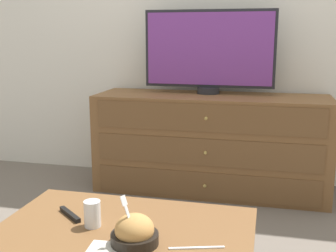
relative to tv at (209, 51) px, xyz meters
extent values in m
plane|color=#70665B|center=(-0.06, 0.19, -1.01)|extent=(12.00, 12.00, 0.00)
cube|color=white|center=(-0.06, 0.21, 0.29)|extent=(12.00, 0.05, 2.60)
cube|color=brown|center=(0.04, -0.09, -0.66)|extent=(1.65, 0.50, 0.70)
cube|color=brown|center=(0.04, -0.35, -0.89)|extent=(1.51, 0.01, 0.19)
sphere|color=tan|center=(0.04, -0.35, -0.89)|extent=(0.02, 0.02, 0.02)
cube|color=brown|center=(0.04, -0.35, -0.66)|extent=(1.51, 0.01, 0.19)
sphere|color=tan|center=(0.04, -0.35, -0.66)|extent=(0.02, 0.02, 0.02)
cube|color=brown|center=(0.04, -0.35, -0.42)|extent=(1.51, 0.01, 0.19)
sphere|color=tan|center=(0.04, -0.35, -0.42)|extent=(0.02, 0.02, 0.02)
cylinder|color=#232328|center=(0.00, 0.00, -0.28)|extent=(0.16, 0.16, 0.05)
cube|color=#232328|center=(0.00, 0.00, 0.01)|extent=(0.94, 0.04, 0.55)
cube|color=#7A3893|center=(0.00, -0.02, 0.01)|extent=(0.90, 0.01, 0.51)
cube|color=brown|center=(-0.10, -1.60, -0.64)|extent=(1.00, 0.63, 0.02)
cylinder|color=brown|center=(-0.56, -1.32, -0.83)|extent=(0.04, 0.04, 0.36)
cylinder|color=black|center=(-0.02, -1.71, -0.61)|extent=(0.17, 0.17, 0.04)
ellipsoid|color=tan|center=(-0.02, -1.71, -0.57)|extent=(0.14, 0.14, 0.11)
cube|color=white|center=(-0.03, -1.73, -0.53)|extent=(0.06, 0.03, 0.15)
cube|color=white|center=(-0.05, -1.72, -0.46)|extent=(0.02, 0.03, 0.03)
cylinder|color=beige|center=(-0.22, -1.62, -0.59)|extent=(0.06, 0.06, 0.06)
cylinder|color=white|center=(-0.22, -1.62, -0.57)|extent=(0.07, 0.07, 0.10)
cube|color=silver|center=(-0.10, -1.79, -0.62)|extent=(0.15, 0.15, 0.00)
cube|color=white|center=(0.20, -1.70, -0.62)|extent=(0.19, 0.07, 0.01)
cube|color=black|center=(-0.35, -1.55, -0.62)|extent=(0.14, 0.12, 0.02)
camera|label=1|loc=(0.42, -3.04, 0.11)|focal=45.00mm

